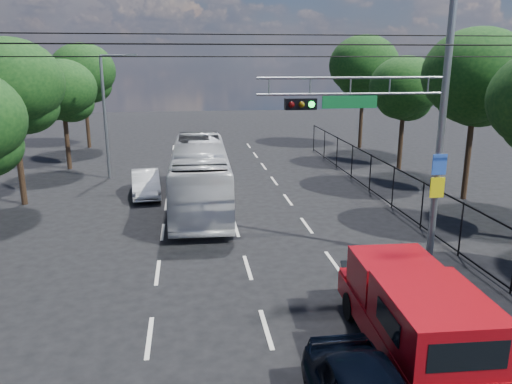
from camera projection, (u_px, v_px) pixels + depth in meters
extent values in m
cube|color=beige|center=(149.00, 337.00, 12.64)|extent=(0.12, 2.00, 0.01)
cube|color=beige|center=(158.00, 272.00, 16.47)|extent=(0.12, 2.00, 0.01)
cube|color=beige|center=(163.00, 232.00, 20.29)|extent=(0.12, 2.00, 0.01)
cube|color=beige|center=(166.00, 204.00, 24.12)|extent=(0.12, 2.00, 0.01)
cube|color=beige|center=(169.00, 184.00, 27.95)|extent=(0.12, 2.00, 0.01)
cube|color=beige|center=(171.00, 169.00, 31.77)|extent=(0.12, 2.00, 0.01)
cube|color=beige|center=(172.00, 157.00, 35.60)|extent=(0.12, 2.00, 0.01)
cube|color=beige|center=(174.00, 147.00, 39.43)|extent=(0.12, 2.00, 0.01)
cube|color=beige|center=(266.00, 329.00, 13.04)|extent=(0.12, 2.00, 0.01)
cube|color=beige|center=(248.00, 267.00, 16.86)|extent=(0.12, 2.00, 0.01)
cube|color=beige|center=(236.00, 229.00, 20.69)|extent=(0.12, 2.00, 0.01)
cube|color=beige|center=(228.00, 202.00, 24.52)|extent=(0.12, 2.00, 0.01)
cube|color=beige|center=(222.00, 182.00, 28.34)|extent=(0.12, 2.00, 0.01)
cube|color=beige|center=(218.00, 168.00, 32.17)|extent=(0.12, 2.00, 0.01)
cube|color=beige|center=(214.00, 156.00, 36.00)|extent=(0.12, 2.00, 0.01)
cube|color=beige|center=(211.00, 147.00, 39.82)|extent=(0.12, 2.00, 0.01)
cube|color=beige|center=(376.00, 321.00, 13.43)|extent=(0.12, 2.00, 0.01)
cube|color=beige|center=(334.00, 262.00, 17.26)|extent=(0.12, 2.00, 0.01)
cube|color=beige|center=(307.00, 225.00, 21.09)|extent=(0.12, 2.00, 0.01)
cube|color=beige|center=(288.00, 200.00, 24.91)|extent=(0.12, 2.00, 0.01)
cube|color=beige|center=(274.00, 181.00, 28.74)|extent=(0.12, 2.00, 0.01)
cube|color=beige|center=(264.00, 166.00, 32.56)|extent=(0.12, 2.00, 0.01)
cube|color=beige|center=(255.00, 155.00, 36.39)|extent=(0.12, 2.00, 0.01)
cube|color=beige|center=(249.00, 146.00, 40.22)|extent=(0.12, 2.00, 0.01)
cylinder|color=slate|center=(442.00, 124.00, 16.49)|extent=(0.24, 0.24, 9.50)
cylinder|color=slate|center=(354.00, 78.00, 15.69)|extent=(6.20, 0.08, 0.08)
cylinder|color=slate|center=(353.00, 94.00, 15.82)|extent=(6.20, 0.08, 0.08)
cube|color=black|center=(301.00, 104.00, 15.67)|extent=(1.00, 0.28, 0.35)
sphere|color=#3F0505|center=(292.00, 105.00, 15.49)|extent=(0.20, 0.20, 0.20)
sphere|color=#4C3805|center=(302.00, 104.00, 15.53)|extent=(0.20, 0.20, 0.20)
sphere|color=#0CE533|center=(312.00, 104.00, 15.57)|extent=(0.20, 0.20, 0.20)
cube|color=#0D612A|center=(350.00, 102.00, 15.87)|extent=(1.80, 0.05, 0.40)
cube|color=blue|center=(439.00, 165.00, 16.70)|extent=(0.50, 0.04, 0.70)
cube|color=yellow|center=(437.00, 188.00, 16.91)|extent=(0.50, 0.04, 0.70)
cylinder|color=slate|center=(428.00, 85.00, 16.08)|extent=(0.05, 0.05, 0.50)
cylinder|color=slate|center=(390.00, 86.00, 15.91)|extent=(0.05, 0.05, 0.50)
cylinder|color=slate|center=(350.00, 86.00, 15.74)|extent=(0.05, 0.05, 0.50)
cylinder|color=slate|center=(310.00, 86.00, 15.57)|extent=(0.05, 0.05, 0.50)
cylinder|color=slate|center=(269.00, 86.00, 15.40)|extent=(0.05, 0.05, 0.50)
cylinder|color=slate|center=(105.00, 119.00, 28.49)|extent=(0.18, 0.18, 7.00)
cylinder|color=slate|center=(115.00, 55.00, 27.68)|extent=(1.60, 0.09, 0.09)
cube|color=slate|center=(132.00, 55.00, 27.80)|extent=(0.60, 0.22, 0.15)
cylinder|color=black|center=(256.00, 44.00, 13.08)|extent=(22.00, 0.04, 0.04)
cylinder|color=black|center=(241.00, 34.00, 16.32)|extent=(22.00, 0.04, 0.04)
cylinder|color=black|center=(237.00, 57.00, 17.94)|extent=(22.00, 0.04, 0.04)
cube|color=black|center=(413.00, 177.00, 21.19)|extent=(0.04, 34.00, 0.06)
cube|color=black|center=(410.00, 218.00, 21.66)|extent=(0.04, 34.00, 0.06)
cylinder|color=black|center=(461.00, 229.00, 17.61)|extent=(0.06, 0.06, 2.00)
cylinder|color=black|center=(422.00, 205.00, 20.48)|extent=(0.06, 0.06, 2.00)
cylinder|color=black|center=(393.00, 187.00, 23.35)|extent=(0.06, 0.06, 2.00)
cylinder|color=black|center=(370.00, 173.00, 26.22)|extent=(0.06, 0.06, 2.00)
cylinder|color=black|center=(352.00, 162.00, 29.09)|extent=(0.06, 0.06, 2.00)
cylinder|color=black|center=(337.00, 152.00, 31.96)|extent=(0.06, 0.06, 2.00)
cylinder|color=black|center=(324.00, 145.00, 34.83)|extent=(0.06, 0.06, 2.00)
cylinder|color=black|center=(314.00, 138.00, 37.70)|extent=(0.06, 0.06, 2.00)
cylinder|color=black|center=(468.00, 152.00, 24.50)|extent=(0.28, 0.28, 4.76)
ellipsoid|color=black|center=(477.00, 74.00, 23.53)|extent=(5.10, 5.10, 4.33)
ellipsoid|color=black|center=(478.00, 99.00, 24.18)|extent=(3.40, 3.40, 2.72)
ellipsoid|color=black|center=(470.00, 96.00, 23.55)|extent=(3.23, 3.23, 2.58)
cylinder|color=black|center=(401.00, 138.00, 31.24)|extent=(0.28, 0.28, 4.03)
ellipsoid|color=black|center=(405.00, 86.00, 30.41)|extent=(4.32, 4.32, 3.67)
ellipsoid|color=black|center=(408.00, 102.00, 31.02)|extent=(2.88, 2.88, 2.30)
ellipsoid|color=black|center=(400.00, 101.00, 30.40)|extent=(2.74, 2.74, 2.19)
cylinder|color=black|center=(361.00, 116.00, 38.80)|extent=(0.28, 0.28, 4.93)
ellipsoid|color=black|center=(364.00, 65.00, 37.79)|extent=(5.28, 5.28, 4.49)
ellipsoid|color=black|center=(367.00, 81.00, 38.45)|extent=(3.52, 3.52, 2.82)
ellipsoid|color=black|center=(360.00, 79.00, 37.83)|extent=(3.34, 3.34, 2.68)
cylinder|color=black|center=(19.00, 159.00, 23.60)|extent=(0.28, 0.28, 4.48)
ellipsoid|color=black|center=(10.00, 83.00, 22.68)|extent=(4.80, 4.80, 4.08)
ellipsoid|color=black|center=(24.00, 107.00, 23.31)|extent=(3.20, 3.20, 2.56)
ellipsoid|color=black|center=(3.00, 105.00, 22.70)|extent=(3.04, 3.04, 2.43)
cylinder|color=black|center=(67.00, 138.00, 31.38)|extent=(0.28, 0.28, 3.92)
ellipsoid|color=black|center=(62.00, 89.00, 30.58)|extent=(4.20, 4.20, 3.57)
ellipsoid|color=black|center=(71.00, 104.00, 31.17)|extent=(2.80, 2.80, 2.24)
ellipsoid|color=black|center=(57.00, 103.00, 30.56)|extent=(2.66, 2.66, 2.13)
cylinder|color=black|center=(87.00, 118.00, 38.92)|extent=(0.28, 0.28, 4.59)
ellipsoid|color=black|center=(83.00, 71.00, 37.98)|extent=(4.92, 4.92, 4.18)
ellipsoid|color=black|center=(90.00, 86.00, 38.62)|extent=(3.28, 3.28, 2.62)
ellipsoid|color=black|center=(79.00, 84.00, 38.00)|extent=(3.12, 3.12, 2.49)
cylinder|color=black|center=(351.00, 307.00, 13.43)|extent=(0.31, 0.77, 0.76)
cylinder|color=black|center=(417.00, 303.00, 13.60)|extent=(0.31, 0.77, 0.76)
cylinder|color=black|center=(483.00, 380.00, 10.37)|extent=(0.31, 0.77, 0.76)
cube|color=maroon|center=(409.00, 327.00, 11.82)|extent=(2.28, 5.49, 0.61)
cube|color=maroon|center=(376.00, 280.00, 14.14)|extent=(2.03, 0.68, 0.60)
cube|color=black|center=(373.00, 267.00, 14.35)|extent=(1.86, 0.51, 0.33)
cube|color=maroon|center=(393.00, 275.00, 12.81)|extent=(2.02, 1.76, 1.03)
cube|color=black|center=(405.00, 287.00, 12.02)|extent=(1.68, 0.12, 0.60)
cube|color=maroon|center=(435.00, 320.00, 10.45)|extent=(2.13, 2.84, 1.14)
cube|color=black|center=(481.00, 316.00, 10.54)|extent=(0.10, 1.30, 0.49)
cube|color=black|center=(388.00, 321.00, 10.35)|extent=(0.10, 1.30, 0.49)
cube|color=black|center=(468.00, 356.00, 9.13)|extent=(1.57, 0.12, 0.60)
imported|color=silver|center=(200.00, 175.00, 23.55)|extent=(2.74, 10.79, 2.99)
imported|color=white|center=(146.00, 183.00, 25.52)|extent=(1.74, 4.02, 1.28)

